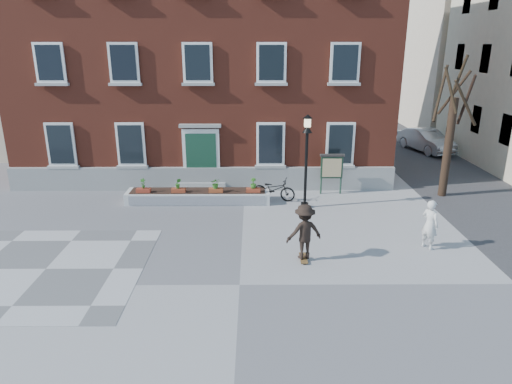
{
  "coord_description": "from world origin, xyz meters",
  "views": [
    {
      "loc": [
        0.4,
        -11.63,
        6.65
      ],
      "look_at": [
        0.5,
        4.0,
        1.5
      ],
      "focal_mm": 32.0,
      "sensor_mm": 36.0,
      "label": 1
    }
  ],
  "objects_px": {
    "parked_car": "(426,140)",
    "notice_board": "(332,167)",
    "bicycle": "(274,189)",
    "skateboarder": "(304,232)",
    "bystander": "(430,224)",
    "lamp_post": "(307,149)"
  },
  "relations": [
    {
      "from": "bystander",
      "to": "skateboarder",
      "type": "distance_m",
      "value": 4.39
    },
    {
      "from": "lamp_post",
      "to": "notice_board",
      "type": "bearing_deg",
      "value": 52.53
    },
    {
      "from": "bicycle",
      "to": "skateboarder",
      "type": "bearing_deg",
      "value": -157.03
    },
    {
      "from": "bystander",
      "to": "notice_board",
      "type": "bearing_deg",
      "value": -12.03
    },
    {
      "from": "bystander",
      "to": "lamp_post",
      "type": "height_order",
      "value": "lamp_post"
    },
    {
      "from": "parked_car",
      "to": "bystander",
      "type": "distance_m",
      "value": 15.26
    },
    {
      "from": "bicycle",
      "to": "lamp_post",
      "type": "bearing_deg",
      "value": -110.6
    },
    {
      "from": "bystander",
      "to": "skateboarder",
      "type": "xyz_separation_m",
      "value": [
        -4.3,
        -0.87,
        0.12
      ]
    },
    {
      "from": "parked_car",
      "to": "lamp_post",
      "type": "xyz_separation_m",
      "value": [
        -8.82,
        -10.37,
        1.83
      ]
    },
    {
      "from": "parked_car",
      "to": "lamp_post",
      "type": "bearing_deg",
      "value": -147.5
    },
    {
      "from": "parked_car",
      "to": "bystander",
      "type": "bearing_deg",
      "value": -126.6
    },
    {
      "from": "bicycle",
      "to": "skateboarder",
      "type": "xyz_separation_m",
      "value": [
        0.71,
        -5.83,
        0.47
      ]
    },
    {
      "from": "notice_board",
      "to": "skateboarder",
      "type": "height_order",
      "value": "skateboarder"
    },
    {
      "from": "parked_car",
      "to": "lamp_post",
      "type": "relative_size",
      "value": 1.1
    },
    {
      "from": "parked_car",
      "to": "notice_board",
      "type": "bearing_deg",
      "value": -148.09
    },
    {
      "from": "bystander",
      "to": "notice_board",
      "type": "relative_size",
      "value": 0.91
    },
    {
      "from": "bystander",
      "to": "parked_car",
      "type": "bearing_deg",
      "value": -53.43
    },
    {
      "from": "parked_car",
      "to": "bystander",
      "type": "relative_size",
      "value": 2.52
    },
    {
      "from": "parked_car",
      "to": "notice_board",
      "type": "distance_m",
      "value": 11.35
    },
    {
      "from": "bicycle",
      "to": "lamp_post",
      "type": "xyz_separation_m",
      "value": [
        1.28,
        -0.95,
        2.03
      ]
    },
    {
      "from": "bystander",
      "to": "lamp_post",
      "type": "xyz_separation_m",
      "value": [
        -3.73,
        4.01,
        1.69
      ]
    },
    {
      "from": "bystander",
      "to": "skateboarder",
      "type": "relative_size",
      "value": 0.91
    }
  ]
}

